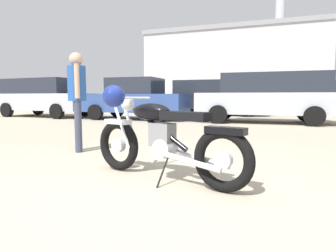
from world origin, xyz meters
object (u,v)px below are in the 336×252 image
(white_estate_far, at_px, (44,96))
(blue_hatchback_right, at_px, (315,96))
(red_hatchback_near, at_px, (136,99))
(vintage_motorcycle, at_px, (159,136))
(pale_sedan_back, at_px, (214,96))
(silver_sedan_mid, at_px, (267,96))
(bystander, at_px, (77,91))

(white_estate_far, xyz_separation_m, blue_hatchback_right, (12.16, 6.26, 0.00))
(white_estate_far, relative_size, blue_hatchback_right, 0.98)
(red_hatchback_near, relative_size, blue_hatchback_right, 0.85)
(vintage_motorcycle, height_order, pale_sedan_back, pale_sedan_back)
(pale_sedan_back, relative_size, silver_sedan_mid, 1.00)
(bystander, distance_m, pale_sedan_back, 10.36)
(vintage_motorcycle, height_order, white_estate_far, white_estate_far)
(bystander, xyz_separation_m, blue_hatchback_right, (5.37, 12.86, -0.08))
(vintage_motorcycle, bearing_deg, red_hatchback_near, -45.80)
(vintage_motorcycle, distance_m, silver_sedan_mid, 7.90)
(white_estate_far, distance_m, blue_hatchback_right, 13.68)
(pale_sedan_back, xyz_separation_m, red_hatchback_near, (-2.53, -3.79, -0.10))
(pale_sedan_back, height_order, silver_sedan_mid, same)
(vintage_motorcycle, distance_m, blue_hatchback_right, 14.39)
(bystander, bearing_deg, red_hatchback_near, 69.36)
(vintage_motorcycle, xyz_separation_m, white_estate_far, (-8.69, 7.70, 0.45))
(vintage_motorcycle, xyz_separation_m, silver_sedan_mid, (1.11, 7.81, 0.45))
(pale_sedan_back, distance_m, red_hatchback_near, 4.55)
(vintage_motorcycle, distance_m, pale_sedan_back, 11.55)
(white_estate_far, height_order, pale_sedan_back, same)
(red_hatchback_near, bearing_deg, bystander, 107.49)
(white_estate_far, relative_size, silver_sedan_mid, 1.02)
(red_hatchback_near, height_order, blue_hatchback_right, blue_hatchback_right)
(bystander, relative_size, pale_sedan_back, 0.35)
(silver_sedan_mid, bearing_deg, blue_hatchback_right, -112.32)
(vintage_motorcycle, relative_size, red_hatchback_near, 0.48)
(white_estate_far, distance_m, red_hatchback_near, 4.71)
(white_estate_far, relative_size, red_hatchback_near, 1.14)
(pale_sedan_back, bearing_deg, white_estate_far, -153.54)
(bystander, height_order, white_estate_far, white_estate_far)
(vintage_motorcycle, height_order, blue_hatchback_right, blue_hatchback_right)
(red_hatchback_near, relative_size, silver_sedan_mid, 0.89)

